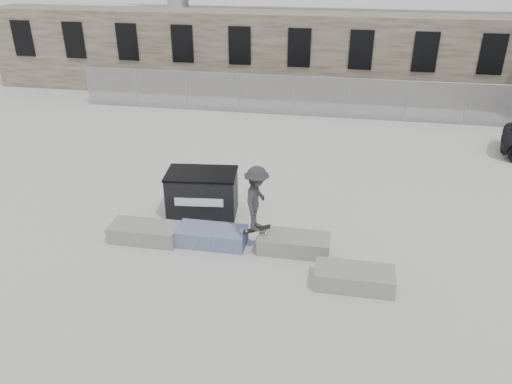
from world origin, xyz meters
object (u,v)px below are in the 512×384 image
at_px(planter_far_left, 144,232).
at_px(planter_offset, 354,277).
at_px(planter_center_right, 294,243).
at_px(planter_center_left, 212,236).
at_px(skateboarder, 257,199).
at_px(dumpster, 202,193).

bearing_deg(planter_far_left, planter_offset, -10.79).
relative_size(planter_center_right, planter_offset, 1.00).
relative_size(planter_center_left, planter_offset, 1.00).
height_order(planter_center_left, skateboarder, skateboarder).
xyz_separation_m(planter_center_right, skateboarder, (-1.06, -0.05, 1.33)).
distance_m(planter_center_left, dumpster, 1.91).
relative_size(planter_offset, skateboarder, 0.98).
relative_size(planter_center_left, skateboarder, 0.98).
relative_size(dumpster, skateboarder, 1.14).
bearing_deg(planter_far_left, planter_center_right, 2.30).
height_order(planter_far_left, skateboarder, skateboarder).
xyz_separation_m(planter_center_left, planter_offset, (4.08, -1.30, 0.00)).
bearing_deg(planter_center_left, planter_far_left, -175.87).
distance_m(planter_center_right, dumpster, 3.58).
bearing_deg(planter_center_left, planter_offset, -17.71).
height_order(planter_center_right, dumpster, dumpster).
distance_m(planter_center_left, planter_center_right, 2.39).
relative_size(planter_far_left, skateboarder, 0.98).
height_order(planter_far_left, dumpster, dumpster).
relative_size(planter_far_left, planter_offset, 1.00).
bearing_deg(planter_far_left, planter_center_left, 4.13).
bearing_deg(dumpster, skateboarder, -46.29).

